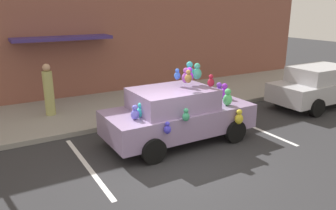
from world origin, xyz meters
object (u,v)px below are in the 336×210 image
Objects in this scene: parked_sedan_behind at (321,86)px; teddy_bear_on_sidewalk at (207,95)px; pedestrian_near_shopfront at (49,91)px; plush_covered_car at (178,113)px.

teddy_bear_on_sidewalk is at bearing 150.56° from parked_sedan_behind.
parked_sedan_behind is at bearing -21.20° from pedestrian_near_shopfront.
parked_sedan_behind is 9.96m from pedestrian_near_shopfront.
plush_covered_car is 7.04× the size of teddy_bear_on_sidewalk.
plush_covered_car is 3.67m from teddy_bear_on_sidewalk.
teddy_bear_on_sidewalk is 0.34× the size of pedestrian_near_shopfront.
teddy_bear_on_sidewalk is (-3.78, 2.13, -0.36)m from parked_sedan_behind.
plush_covered_car reaches higher than parked_sedan_behind.
pedestrian_near_shopfront reaches higher than parked_sedan_behind.
parked_sedan_behind is at bearing 1.77° from plush_covered_car.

